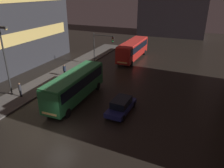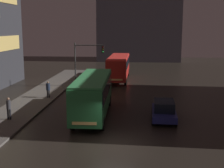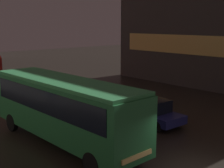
{
  "view_description": "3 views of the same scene",
  "coord_description": "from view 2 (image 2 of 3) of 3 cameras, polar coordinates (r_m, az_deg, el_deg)",
  "views": [
    {
      "loc": [
        10.46,
        -12.93,
        11.89
      ],
      "look_at": [
        1.88,
        7.67,
        2.31
      ],
      "focal_mm": 35.0,
      "sensor_mm": 36.0,
      "label": 1
    },
    {
      "loc": [
        1.37,
        -18.52,
        7.34
      ],
      "look_at": [
        -0.94,
        10.32,
        2.08
      ],
      "focal_mm": 50.0,
      "sensor_mm": 36.0,
      "label": 2
    },
    {
      "loc": [
        -10.4,
        -6.4,
        6.07
      ],
      "look_at": [
        1.5,
        7.06,
        2.57
      ],
      "focal_mm": 50.0,
      "sensor_mm": 36.0,
      "label": 3
    }
  ],
  "objects": [
    {
      "name": "pedestrian_far",
      "position": [
        25.91,
        -18.38,
        -3.96
      ],
      "size": [
        0.35,
        0.35,
        1.78
      ],
      "rotation": [
        0.0,
        0.0,
        3.12
      ],
      "color": "black",
      "rests_on": "sidewalk_left"
    },
    {
      "name": "building_far_backdrop",
      "position": [
        72.74,
        4.96,
        14.29
      ],
      "size": [
        18.07,
        12.0,
        24.89
      ],
      "color": "#423D47",
      "rests_on": "ground"
    },
    {
      "name": "pedestrian_mid",
      "position": [
        32.88,
        -11.61,
        -0.68
      ],
      "size": [
        0.52,
        0.52,
        1.72
      ],
      "rotation": [
        0.0,
        0.0,
        3.4
      ],
      "color": "black",
      "rests_on": "sidewalk_left"
    },
    {
      "name": "ground_plane",
      "position": [
        19.97,
        0.32,
        -11.25
      ],
      "size": [
        120.0,
        120.0,
        0.0
      ],
      "primitive_type": "plane",
      "color": "black"
    },
    {
      "name": "sidewalk_left",
      "position": [
        31.21,
        -15.0,
        -3.52
      ],
      "size": [
        4.0,
        48.0,
        0.15
      ],
      "color": "#56514C",
      "rests_on": "ground"
    },
    {
      "name": "bus_far",
      "position": [
        43.94,
        1.23,
        3.43
      ],
      "size": [
        2.72,
        11.09,
        3.38
      ],
      "rotation": [
        0.0,
        0.0,
        3.13
      ],
      "color": "#AD1E19",
      "rests_on": "ground"
    },
    {
      "name": "traffic_light_main",
      "position": [
        38.4,
        -4.78,
        4.98
      ],
      "size": [
        3.68,
        0.35,
        5.52
      ],
      "color": "#2D2D2D",
      "rests_on": "ground"
    },
    {
      "name": "car_taxi",
      "position": [
        25.51,
        9.47,
        -4.72
      ],
      "size": [
        2.06,
        4.6,
        1.55
      ],
      "rotation": [
        0.0,
        0.0,
        3.1
      ],
      "color": "navy",
      "rests_on": "ground"
    },
    {
      "name": "bus_near",
      "position": [
        25.88,
        -3.48,
        -1.47
      ],
      "size": [
        2.64,
        10.18,
        3.36
      ],
      "rotation": [
        0.0,
        0.0,
        3.16
      ],
      "color": "#236B38",
      "rests_on": "ground"
    }
  ]
}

